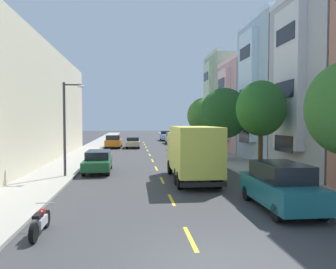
{
  "coord_description": "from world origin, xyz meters",
  "views": [
    {
      "loc": [
        -1.76,
        -7.91,
        3.68
      ],
      "look_at": [
        1.78,
        25.18,
        2.25
      ],
      "focal_mm": 34.98,
      "sensor_mm": 36.0,
      "label": 1
    }
  ],
  "objects_px": {
    "parked_wagon_forest": "(98,161)",
    "moving_champagne_sedan": "(133,142)",
    "parked_suv_teal": "(281,186)",
    "parked_motorcycle": "(40,222)",
    "delivery_box_truck": "(192,150)",
    "parked_pickup_silver": "(172,138)",
    "street_tree_farthest": "(204,116)",
    "street_lamp": "(67,121)",
    "parked_pickup_sky": "(166,136)",
    "street_tree_third": "(224,113)",
    "parked_pickup_orange": "(114,142)",
    "parked_hatchback_navy": "(193,149)",
    "street_tree_second": "(261,109)"
  },
  "relations": [
    {
      "from": "parked_pickup_orange",
      "to": "moving_champagne_sedan",
      "type": "xyz_separation_m",
      "value": [
        2.54,
        -0.4,
        -0.08
      ]
    },
    {
      "from": "moving_champagne_sedan",
      "to": "parked_motorcycle",
      "type": "distance_m",
      "value": 33.44
    },
    {
      "from": "street_tree_second",
      "to": "street_lamp",
      "type": "xyz_separation_m",
      "value": [
        -12.33,
        1.11,
        -0.8
      ]
    },
    {
      "from": "parked_pickup_silver",
      "to": "parked_pickup_orange",
      "type": "distance_m",
      "value": 11.22
    },
    {
      "from": "parked_pickup_orange",
      "to": "parked_wagon_forest",
      "type": "xyz_separation_m",
      "value": [
        0.09,
        -20.9,
        -0.02
      ]
    },
    {
      "from": "parked_suv_teal",
      "to": "parked_wagon_forest",
      "type": "xyz_separation_m",
      "value": [
        -8.55,
        10.77,
        -0.18
      ]
    },
    {
      "from": "street_lamp",
      "to": "parked_motorcycle",
      "type": "relative_size",
      "value": 2.9
    },
    {
      "from": "street_lamp",
      "to": "street_tree_third",
      "type": "bearing_deg",
      "value": 30.98
    },
    {
      "from": "parked_pickup_silver",
      "to": "parked_pickup_orange",
      "type": "relative_size",
      "value": 0.99
    },
    {
      "from": "moving_champagne_sedan",
      "to": "parked_motorcycle",
      "type": "height_order",
      "value": "moving_champagne_sedan"
    },
    {
      "from": "parked_wagon_forest",
      "to": "parked_motorcycle",
      "type": "relative_size",
      "value": 2.31
    },
    {
      "from": "parked_wagon_forest",
      "to": "moving_champagne_sedan",
      "type": "xyz_separation_m",
      "value": [
        2.45,
        20.49,
        -0.05
      ]
    },
    {
      "from": "parked_hatchback_navy",
      "to": "parked_pickup_sky",
      "type": "bearing_deg",
      "value": 90.02
    },
    {
      "from": "parked_wagon_forest",
      "to": "moving_champagne_sedan",
      "type": "bearing_deg",
      "value": 83.17
    },
    {
      "from": "parked_motorcycle",
      "to": "moving_champagne_sedan",
      "type": "bearing_deg",
      "value": 84.94
    },
    {
      "from": "street_tree_third",
      "to": "parked_pickup_orange",
      "type": "height_order",
      "value": "street_tree_third"
    },
    {
      "from": "street_tree_second",
      "to": "delivery_box_truck",
      "type": "height_order",
      "value": "street_tree_second"
    },
    {
      "from": "street_tree_second",
      "to": "parked_pickup_silver",
      "type": "distance_m",
      "value": 31.47
    },
    {
      "from": "street_lamp",
      "to": "parked_motorcycle",
      "type": "xyz_separation_m",
      "value": [
        1.18,
        -10.56,
        -3.23
      ]
    },
    {
      "from": "street_lamp",
      "to": "parked_motorcycle",
      "type": "distance_m",
      "value": 11.11
    },
    {
      "from": "street_lamp",
      "to": "parked_hatchback_navy",
      "type": "distance_m",
      "value": 15.52
    },
    {
      "from": "street_lamp",
      "to": "parked_pickup_sky",
      "type": "height_order",
      "value": "street_lamp"
    },
    {
      "from": "moving_champagne_sedan",
      "to": "parked_pickup_sky",
      "type": "bearing_deg",
      "value": 68.63
    },
    {
      "from": "parked_pickup_silver",
      "to": "parked_suv_teal",
      "type": "relative_size",
      "value": 1.1
    },
    {
      "from": "parked_hatchback_navy",
      "to": "parked_motorcycle",
      "type": "distance_m",
      "value": 23.69
    },
    {
      "from": "street_lamp",
      "to": "parked_hatchback_navy",
      "type": "relative_size",
      "value": 1.49
    },
    {
      "from": "delivery_box_truck",
      "to": "moving_champagne_sedan",
      "type": "relative_size",
      "value": 1.57
    },
    {
      "from": "parked_wagon_forest",
      "to": "street_lamp",
      "type": "bearing_deg",
      "value": -126.67
    },
    {
      "from": "delivery_box_truck",
      "to": "parked_hatchback_navy",
      "type": "bearing_deg",
      "value": 79.5
    },
    {
      "from": "street_tree_third",
      "to": "parked_pickup_orange",
      "type": "distance_m",
      "value": 19.38
    },
    {
      "from": "street_lamp",
      "to": "street_tree_second",
      "type": "bearing_deg",
      "value": -5.15
    },
    {
      "from": "delivery_box_truck",
      "to": "moving_champagne_sedan",
      "type": "bearing_deg",
      "value": 98.29
    },
    {
      "from": "parked_pickup_silver",
      "to": "moving_champagne_sedan",
      "type": "relative_size",
      "value": 1.18
    },
    {
      "from": "parked_hatchback_navy",
      "to": "parked_wagon_forest",
      "type": "bearing_deg",
      "value": -133.12
    },
    {
      "from": "delivery_box_truck",
      "to": "parked_pickup_orange",
      "type": "relative_size",
      "value": 1.32
    },
    {
      "from": "parked_pickup_silver",
      "to": "parked_motorcycle",
      "type": "bearing_deg",
      "value": -102.78
    },
    {
      "from": "street_tree_farthest",
      "to": "parked_pickup_silver",
      "type": "xyz_separation_m",
      "value": [
        -1.93,
        14.17,
        -3.41
      ]
    },
    {
      "from": "parked_pickup_orange",
      "to": "parked_wagon_forest",
      "type": "relative_size",
      "value": 1.13
    },
    {
      "from": "parked_wagon_forest",
      "to": "parked_motorcycle",
      "type": "xyz_separation_m",
      "value": [
        -0.5,
        -12.81,
        -0.39
      ]
    },
    {
      "from": "parked_hatchback_navy",
      "to": "parked_pickup_sky",
      "type": "distance_m",
      "value": 26.86
    },
    {
      "from": "parked_suv_teal",
      "to": "parked_motorcycle",
      "type": "height_order",
      "value": "parked_suv_teal"
    },
    {
      "from": "street_tree_third",
      "to": "delivery_box_truck",
      "type": "xyz_separation_m",
      "value": [
        -4.6,
        -9.36,
        -2.44
      ]
    },
    {
      "from": "street_tree_farthest",
      "to": "delivery_box_truck",
      "type": "bearing_deg",
      "value": -104.44
    },
    {
      "from": "parked_suv_teal",
      "to": "parked_hatchback_navy",
      "type": "height_order",
      "value": "parked_suv_teal"
    },
    {
      "from": "parked_hatchback_navy",
      "to": "moving_champagne_sedan",
      "type": "relative_size",
      "value": 0.89
    },
    {
      "from": "delivery_box_truck",
      "to": "parked_pickup_silver",
      "type": "distance_m",
      "value": 32.17
    },
    {
      "from": "street_lamp",
      "to": "parked_motorcycle",
      "type": "height_order",
      "value": "street_lamp"
    },
    {
      "from": "parked_pickup_silver",
      "to": "moving_champagne_sedan",
      "type": "bearing_deg",
      "value": -130.48
    },
    {
      "from": "street_tree_third",
      "to": "parked_wagon_forest",
      "type": "bearing_deg",
      "value": -154.19
    },
    {
      "from": "parked_pickup_sky",
      "to": "parked_motorcycle",
      "type": "relative_size",
      "value": 2.59
    }
  ]
}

